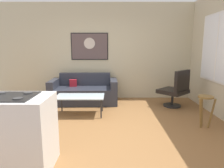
# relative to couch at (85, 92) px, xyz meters

# --- Properties ---
(ground) EXTENTS (6.40, 6.40, 0.04)m
(ground) POSITION_rel_couch_xyz_m (0.52, -1.86, -0.30)
(ground) COLOR brown
(back_wall) EXTENTS (6.40, 0.05, 2.80)m
(back_wall) POSITION_rel_couch_xyz_m (0.52, 0.56, 1.12)
(back_wall) COLOR #BDB492
(back_wall) RESTS_ON ground
(couch) EXTENTS (1.84, 0.93, 0.80)m
(couch) POSITION_rel_couch_xyz_m (0.00, 0.00, 0.00)
(couch) COLOR #282C36
(couch) RESTS_ON ground
(coffee_table) EXTENTS (1.09, 0.59, 0.44)m
(coffee_table) POSITION_rel_couch_xyz_m (0.05, -1.04, 0.12)
(coffee_table) COLOR silver
(coffee_table) RESTS_ON ground
(armchair) EXTENTS (0.89, 0.89, 0.97)m
(armchair) POSITION_rel_couch_xyz_m (2.42, -0.44, 0.18)
(armchair) COLOR black
(armchair) RESTS_ON ground
(bar_stool) EXTENTS (0.33, 0.33, 0.62)m
(bar_stool) POSITION_rel_couch_xyz_m (2.56, -1.78, 0.18)
(bar_stool) COLOR brown
(bar_stool) RESTS_ON ground
(wall_painting) EXTENTS (1.09, 0.03, 0.78)m
(wall_painting) POSITION_rel_couch_xyz_m (0.12, 0.52, 1.27)
(wall_painting) COLOR black
(window) EXTENTS (0.03, 1.45, 1.54)m
(window) POSITION_rel_couch_xyz_m (3.11, -0.96, 1.23)
(window) COLOR silver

